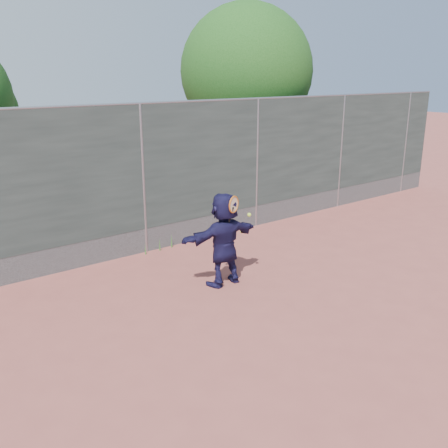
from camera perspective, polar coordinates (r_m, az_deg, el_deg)
ground at (r=7.84m, az=3.90°, el=-10.13°), size 80.00×80.00×0.00m
player at (r=8.56m, az=-0.00°, el=-1.75°), size 1.52×0.49×1.64m
ball_ground at (r=11.55m, az=2.03°, el=-0.86°), size 0.07×0.07×0.07m
fence at (r=10.07m, az=-9.25°, el=5.38°), size 20.00×0.06×3.03m
swing_action at (r=8.28m, az=1.28°, el=2.00°), size 0.50×0.15×0.51m
tree_right at (r=14.40m, az=3.02°, el=16.64°), size 3.78×3.60×5.39m
weed_clump at (r=10.49m, az=-7.16°, el=-2.28°), size 0.68×0.07×0.30m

